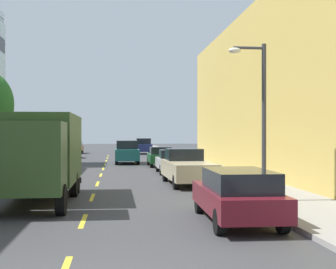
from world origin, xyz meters
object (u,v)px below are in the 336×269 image
object	(u,v)px
parked_hatchback_forest	(160,157)
parked_wagon_burgundy	(237,194)
moving_teal_sedan	(127,152)
parked_wagon_black	(53,154)
delivery_box_truck	(41,151)
parked_pickup_champagne	(187,168)
street_lamp	(259,108)
parked_wagon_orange	(75,147)
parked_suv_navy	(143,146)
parked_hatchback_silver	(172,161)
parked_suv_red	(64,149)

from	to	relation	value
parked_hatchback_forest	parked_wagon_burgundy	bearing A→B (deg)	-89.87
moving_teal_sedan	parked_wagon_black	bearing A→B (deg)	-178.50
delivery_box_truck	parked_wagon_black	size ratio (longest dim) A/B	1.59
parked_pickup_champagne	moving_teal_sedan	xyz separation A→B (m)	(-2.61, 16.48, 0.16)
parked_wagon_burgundy	parked_hatchback_forest	xyz separation A→B (m)	(-0.05, 22.70, -0.05)
street_lamp	parked_wagon_orange	distance (m)	45.58
parked_hatchback_forest	parked_pickup_champagne	xyz separation A→B (m)	(0.17, -12.69, 0.07)
parked_suv_navy	parked_wagon_burgundy	xyz separation A→B (m)	(0.06, -45.21, -0.18)
delivery_box_truck	parked_suv_navy	size ratio (longest dim) A/B	1.57
parked_pickup_champagne	moving_teal_sedan	distance (m)	16.69
parked_hatchback_silver	parked_suv_red	bearing A→B (deg)	114.31
parked_hatchback_forest	delivery_box_truck	bearing A→B (deg)	-108.64
parked_suv_red	parked_wagon_orange	world-z (taller)	parked_suv_red
parked_suv_red	parked_pickup_champagne	bearing A→B (deg)	-71.24
street_lamp	parked_wagon_orange	world-z (taller)	street_lamp
parked_hatchback_forest	parked_wagon_orange	xyz separation A→B (m)	(-8.52, 24.85, 0.05)
delivery_box_truck	parked_hatchback_silver	xyz separation A→B (m)	(6.20, 11.67, -1.09)
parked_hatchback_silver	parked_hatchback_forest	bearing A→B (deg)	91.43
parked_wagon_black	parked_hatchback_forest	distance (m)	9.24
delivery_box_truck	parked_suv_red	world-z (taller)	delivery_box_truck
parked_wagon_black	parked_suv_navy	xyz separation A→B (m)	(8.49, 18.88, 0.18)
parked_suv_red	moving_teal_sedan	xyz separation A→B (m)	(6.17, -9.36, 0.00)
moving_teal_sedan	parked_suv_red	bearing A→B (deg)	123.38
delivery_box_truck	parked_wagon_burgundy	world-z (taller)	delivery_box_truck
parked_suv_navy	parked_hatchback_forest	world-z (taller)	parked_suv_navy
street_lamp	moving_teal_sedan	size ratio (longest dim) A/B	1.15
parked_suv_navy	parked_suv_red	world-z (taller)	same
street_lamp	moving_teal_sedan	bearing A→B (deg)	100.03
parked_hatchback_forest	parked_suv_navy	bearing A→B (deg)	90.01
street_lamp	parked_hatchback_forest	distance (m)	19.75
street_lamp	parked_wagon_burgundy	bearing A→B (deg)	-116.94
delivery_box_truck	parked_hatchback_silver	world-z (taller)	delivery_box_truck
parked_hatchback_silver	moving_teal_sedan	size ratio (longest dim) A/B	0.83
delivery_box_truck	parked_suv_red	bearing A→B (deg)	94.72
street_lamp	delivery_box_truck	size ratio (longest dim) A/B	0.73
parked_wagon_black	parked_wagon_burgundy	size ratio (longest dim) A/B	1.00
parked_wagon_burgundy	parked_hatchback_forest	world-z (taller)	same
delivery_box_truck	parked_hatchback_silver	distance (m)	13.26
parked_hatchback_silver	parked_wagon_burgundy	size ratio (longest dim) A/B	0.84
parked_suv_navy	moving_teal_sedan	size ratio (longest dim) A/B	1.00
parked_wagon_burgundy	parked_hatchback_forest	size ratio (longest dim) A/B	1.18
parked_hatchback_forest	parked_wagon_orange	world-z (taller)	same
delivery_box_truck	parked_wagon_black	xyz separation A→B (m)	(-2.44, 21.56, -1.04)
parked_hatchback_forest	moving_teal_sedan	bearing A→B (deg)	122.80
street_lamp	parked_suv_navy	distance (m)	42.12
delivery_box_truck	parked_wagon_orange	distance (m)	42.86
parked_suv_red	moving_teal_sedan	bearing A→B (deg)	-56.62
parked_hatchback_forest	parked_suv_red	size ratio (longest dim) A/B	0.83
parked_wagon_black	parked_pickup_champagne	size ratio (longest dim) A/B	0.88
parked_suv_navy	delivery_box_truck	bearing A→B (deg)	-98.50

